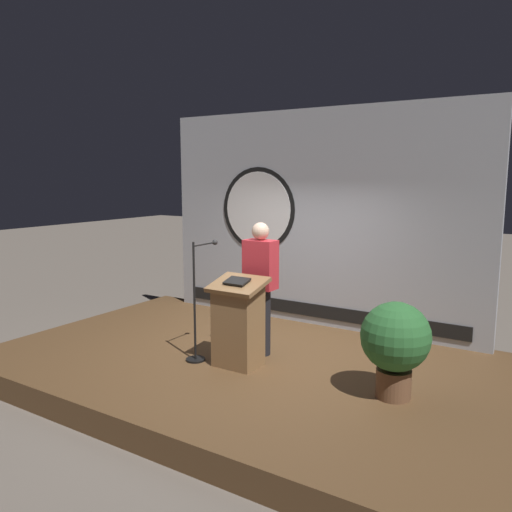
{
  "coord_description": "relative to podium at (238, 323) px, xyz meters",
  "views": [
    {
      "loc": [
        3.36,
        -5.13,
        2.56
      ],
      "look_at": [
        0.02,
        0.15,
        1.58
      ],
      "focal_mm": 35.92,
      "sensor_mm": 36.0,
      "label": 1
    }
  ],
  "objects": [
    {
      "name": "stage_platform",
      "position": [
        -0.02,
        0.25,
        -0.67
      ],
      "size": [
        6.4,
        4.0,
        0.3
      ],
      "primitive_type": "cube",
      "color": "brown",
      "rests_on": "ground"
    },
    {
      "name": "podium",
      "position": [
        0.0,
        0.0,
        0.0
      ],
      "size": [
        0.64,
        0.5,
        1.08
      ],
      "color": "olive",
      "rests_on": "stage_platform"
    },
    {
      "name": "potted_plant",
      "position": [
        1.86,
        0.11,
        0.08
      ],
      "size": [
        0.71,
        0.71,
        1.01
      ],
      "color": "brown",
      "rests_on": "stage_platform"
    },
    {
      "name": "ground_plane",
      "position": [
        -0.02,
        0.25,
        -0.82
      ],
      "size": [
        40.0,
        40.0,
        0.0
      ],
      "primitive_type": "plane",
      "color": "#6B6056"
    },
    {
      "name": "speaker_person",
      "position": [
        0.02,
        0.48,
        0.34
      ],
      "size": [
        0.4,
        0.26,
        1.7
      ],
      "color": "black",
      "rests_on": "stage_platform"
    },
    {
      "name": "banner_display",
      "position": [
        -0.05,
        2.1,
        1.09
      ],
      "size": [
        5.14,
        0.12,
        3.24
      ],
      "color": "#B2B7C1",
      "rests_on": "stage_platform"
    },
    {
      "name": "microphone_stand",
      "position": [
        -0.54,
        -0.09,
        0.0
      ],
      "size": [
        0.24,
        0.58,
        1.48
      ],
      "color": "black",
      "rests_on": "stage_platform"
    }
  ]
}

